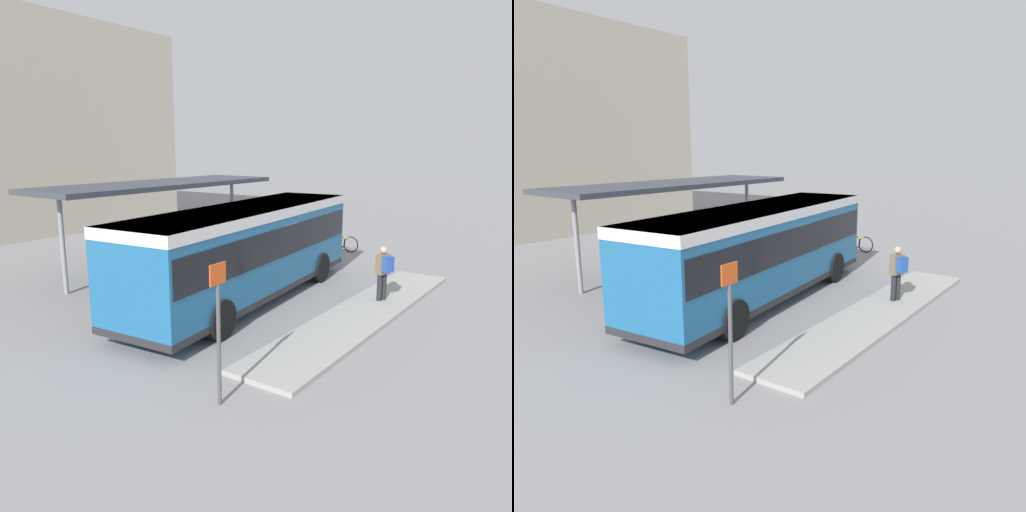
% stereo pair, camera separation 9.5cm
% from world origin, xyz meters
% --- Properties ---
extents(ground_plane, '(120.00, 120.00, 0.00)m').
position_xyz_m(ground_plane, '(0.00, 0.00, 0.00)').
color(ground_plane, gray).
extents(curb_island, '(10.90, 1.80, 0.12)m').
position_xyz_m(curb_island, '(0.72, -3.74, 0.06)').
color(curb_island, '#9E9E99').
rests_on(curb_island, ground_plane).
extents(city_bus, '(10.78, 3.54, 3.02)m').
position_xyz_m(city_bus, '(0.01, 0.00, 1.77)').
color(city_bus, '#1E6093').
rests_on(city_bus, ground_plane).
extents(pedestrian_waiting, '(0.50, 0.54, 1.73)m').
position_xyz_m(pedestrian_waiting, '(2.13, -3.76, 1.11)').
color(pedestrian_waiting, '#232328').
rests_on(pedestrian_waiting, curb_island).
extents(bicycle_yellow, '(0.48, 1.80, 0.77)m').
position_xyz_m(bicycle_yellow, '(8.85, 0.97, 0.39)').
color(bicycle_yellow, black).
rests_on(bicycle_yellow, ground_plane).
extents(bicycle_blue, '(0.48, 1.69, 0.73)m').
position_xyz_m(bicycle_blue, '(9.07, 1.76, 0.37)').
color(bicycle_blue, black).
rests_on(bicycle_blue, ground_plane).
extents(bicycle_green, '(0.48, 1.55, 0.67)m').
position_xyz_m(bicycle_green, '(8.89, 2.54, 0.34)').
color(bicycle_green, black).
rests_on(bicycle_green, ground_plane).
extents(station_shelter, '(10.65, 3.17, 3.50)m').
position_xyz_m(station_shelter, '(1.52, 5.36, 3.36)').
color(station_shelter, '#383D47').
rests_on(station_shelter, ground_plane).
extents(potted_planter_near_shelter, '(0.70, 0.70, 1.13)m').
position_xyz_m(potted_planter_near_shelter, '(5.33, 2.55, 0.59)').
color(potted_planter_near_shelter, slate).
rests_on(potted_planter_near_shelter, ground_plane).
extents(platform_sign, '(0.44, 0.08, 2.80)m').
position_xyz_m(platform_sign, '(-5.72, -3.61, 1.56)').
color(platform_sign, '#4C4C51').
rests_on(platform_sign, ground_plane).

